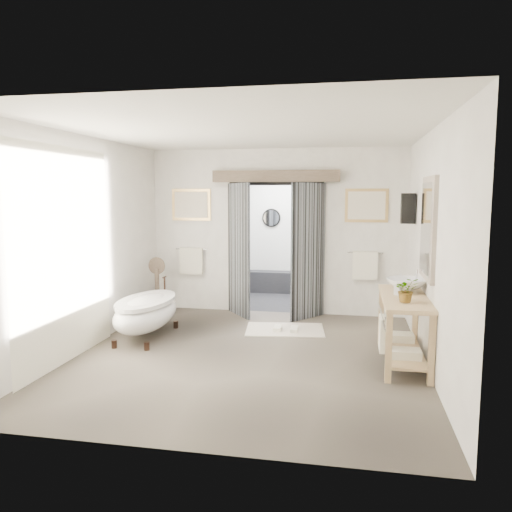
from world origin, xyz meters
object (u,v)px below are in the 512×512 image
Objects in this scene: basin at (407,285)px; vanity at (402,323)px; rug at (285,330)px; clawfoot_tub at (147,312)px.

vanity is at bearing -122.93° from basin.
rug is at bearing 143.16° from vanity.
basin reaches higher than vanity.
clawfoot_tub is at bearing 160.16° from basin.
rug is (1.96, 0.79, -0.38)m from clawfoot_tub.
basin is at bearing -2.44° from clawfoot_tub.
basin is (1.71, -0.94, 0.93)m from rug.
rug is 2.16m from basin.
basin is at bearing -28.87° from rug.
clawfoot_tub is at bearing -158.11° from rug.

